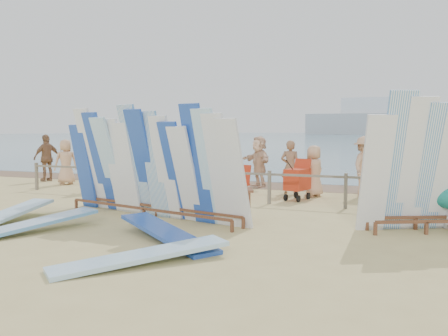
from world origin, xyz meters
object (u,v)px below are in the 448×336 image
at_px(side_surfboard_rack, 422,170).
at_px(flat_board_a, 6,223).
at_px(main_surfboard_rack, 150,167).
at_px(beachgoer_5, 259,161).
at_px(beachgoer_4, 183,162).
at_px(flat_board_e, 29,233).
at_px(beachgoer_2, 103,162).
at_px(stroller, 297,184).
at_px(beachgoer_8, 424,176).
at_px(flat_board_b, 142,264).
at_px(beachgoer_11, 165,157).
at_px(beachgoer_3, 198,159).
at_px(beachgoer_7, 290,167).
at_px(beachgoer_extra_1, 47,158).
at_px(beachgoer_1, 169,164).
at_px(beach_chair_right, 214,188).
at_px(beach_chair_left, 238,187).
at_px(beachgoer_9, 365,166).
at_px(beachgoer_6, 314,171).
at_px(vendor_table, 233,204).
at_px(flat_board_d, 167,241).
at_px(beachgoer_0, 66,162).

distance_m(side_surfboard_rack, flat_board_a, 8.66).
height_order(main_surfboard_rack, flat_board_a, main_surfboard_rack).
height_order(beachgoer_5, beachgoer_4, beachgoer_4).
height_order(flat_board_e, beachgoer_2, beachgoer_2).
distance_m(stroller, beachgoer_8, 3.31).
bearing_deg(flat_board_e, flat_board_b, 4.85).
bearing_deg(side_surfboard_rack, beachgoer_11, 118.70).
distance_m(flat_board_e, beachgoer_3, 9.06).
xyz_separation_m(beachgoer_7, beachgoer_11, (-5.69, 2.32, 0.07)).
relative_size(beachgoer_extra_1, beachgoer_1, 1.11).
bearing_deg(beachgoer_5, beach_chair_right, -55.85).
xyz_separation_m(beachgoer_1, beachgoer_3, (0.34, 1.58, 0.10)).
relative_size(beach_chair_left, beachgoer_9, 0.51).
bearing_deg(stroller, beachgoer_5, 140.16).
bearing_deg(flat_board_e, beachgoer_6, 82.26).
bearing_deg(main_surfboard_rack, beachgoer_3, 119.48).
xyz_separation_m(main_surfboard_rack, beachgoer_11, (-3.71, 7.40, -0.25)).
bearing_deg(flat_board_e, beachgoer_7, 88.28).
relative_size(beach_chair_left, beachgoer_4, 0.49).
xyz_separation_m(flat_board_e, beach_chair_right, (1.40, 5.83, 0.26)).
distance_m(vendor_table, beachgoer_5, 6.33).
bearing_deg(beachgoer_6, beachgoer_5, -97.63).
bearing_deg(beachgoer_1, beachgoer_extra_1, -167.43).
bearing_deg(side_surfboard_rack, beachgoer_extra_1, 135.87).
bearing_deg(vendor_table, beachgoer_9, 41.56).
bearing_deg(beach_chair_left, beachgoer_2, -162.77).
relative_size(beachgoer_2, beachgoer_1, 1.14).
xyz_separation_m(main_surfboard_rack, flat_board_d, (1.45, -1.87, -1.15)).
height_order(beach_chair_right, beachgoer_1, beachgoer_1).
bearing_deg(beachgoer_6, stroller, 11.52).
xyz_separation_m(flat_board_e, beachgoer_2, (-2.50, 5.80, 0.93)).
distance_m(flat_board_e, flat_board_a, 1.39).
distance_m(beachgoer_2, beachgoer_3, 3.72).
bearing_deg(beachgoer_3, beachgoer_11, 177.63).
relative_size(flat_board_b, beachgoer_4, 1.44).
relative_size(flat_board_e, flat_board_b, 1.00).
xyz_separation_m(flat_board_e, beachgoer_5, (1.85, 8.74, 0.89)).
height_order(beachgoer_2, beachgoer_9, beachgoer_2).
xyz_separation_m(flat_board_a, beachgoer_3, (0.65, 8.38, 0.91)).
relative_size(beachgoer_6, beachgoer_8, 0.91).
bearing_deg(side_surfboard_rack, beachgoer_7, 104.26).
distance_m(vendor_table, beachgoer_6, 4.58).
height_order(flat_board_e, beachgoer_9, beachgoer_9).
xyz_separation_m(beachgoer_5, beachgoer_11, (-4.23, 0.95, 0.01)).
xyz_separation_m(flat_board_b, flat_board_a, (-4.38, 1.61, 0.00)).
bearing_deg(flat_board_d, vendor_table, 20.42).
xyz_separation_m(flat_board_a, beachgoer_2, (-1.26, 5.18, 0.93)).
xyz_separation_m(main_surfboard_rack, beachgoer_0, (-6.20, 4.51, -0.32)).
relative_size(flat_board_b, beachgoer_0, 1.64).
relative_size(flat_board_a, beachgoer_4, 1.44).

